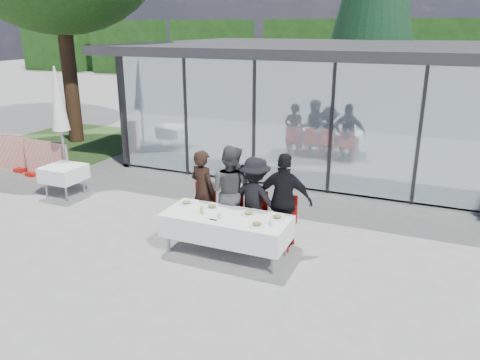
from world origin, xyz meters
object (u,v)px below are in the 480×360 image
diner_c (255,200)px  folded_eyeglasses (213,220)px  diner_a (203,191)px  spare_table_left (64,173)px  plate_extra (257,225)px  market_umbrella (59,107)px  diner_chair_b (231,210)px  juice_bottle (202,210)px  diner_b (231,192)px  plate_d (277,217)px  diner_d (284,200)px  diner_chair_a (203,205)px  plate_a (187,203)px  plate_c (249,213)px  diner_chair_c (255,213)px  diner_chair_d (284,218)px  plate_b (212,207)px  dining_table (226,226)px

diner_c → folded_eyeglasses: bearing=77.4°
diner_a → spare_table_left: size_ratio=1.94×
plate_extra → market_umbrella: bearing=160.0°
diner_chair_b → juice_bottle: 0.91m
market_umbrella → juice_bottle: bearing=-22.7°
plate_extra → diner_b: bearing=133.4°
diner_chair_b → plate_d: (1.13, -0.54, 0.24)m
diner_d → plate_d: bearing=92.8°
diner_chair_a → plate_a: bearing=-96.7°
plate_d → plate_extra: 0.48m
diner_a → plate_a: bearing=102.1°
diner_d → plate_c: (-0.47, -0.57, -0.11)m
diner_d → market_umbrella: 6.60m
spare_table_left → diner_d: bearing=-5.2°
market_umbrella → plate_c: bearing=-17.5°
diner_d → plate_extra: size_ratio=6.33×
diner_c → diner_chair_c: (-0.00, 0.00, -0.28)m
diner_b → plate_d: bearing=161.8°
diner_chair_d → plate_b: size_ratio=3.47×
juice_bottle → market_umbrella: 5.67m
diner_chair_d → plate_d: bearing=-84.6°
diner_b → diner_chair_d: bearing=-172.6°
diner_c → diner_d: 0.58m
plate_d → juice_bottle: 1.35m
diner_chair_b → diner_chair_c: bearing=0.0°
dining_table → plate_a: plate_a is taller
diner_b → diner_chair_d: (1.08, 0.00, -0.37)m
diner_c → plate_a: bearing=32.0°
market_umbrella → diner_chair_d: bearing=-11.5°
diner_b → diner_chair_b: bearing=-82.7°
dining_table → market_umbrella: (-5.55, 2.04, 1.46)m
plate_b → folded_eyeglasses: bearing=-62.0°
dining_table → diner_b: (-0.25, 0.75, 0.37)m
plate_d → plate_extra: size_ratio=1.00×
plate_d → plate_c: bearing=-176.3°
diner_chair_a → diner_c: 1.13m
diner_chair_d → diner_b: bearing=-179.9°
plate_a → market_umbrella: bearing=158.4°
diner_chair_a → plate_a: diner_chair_a is taller
diner_c → market_umbrella: (-5.80, 1.30, 1.17)m
plate_b → plate_extra: same height
plate_b → folded_eyeglasses: size_ratio=2.01×
plate_d → market_umbrella: size_ratio=0.09×
spare_table_left → market_umbrella: (-0.67, 0.78, 1.44)m
diner_chair_a → market_umbrella: (-4.71, 1.29, 1.46)m
market_umbrella → folded_eyeglasses: bearing=-23.2°
juice_bottle → folded_eyeglasses: bearing=-31.2°
diner_a → juice_bottle: diner_a is taller
diner_chair_b → plate_extra: size_ratio=3.47×
diner_chair_a → diner_chair_d: same height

